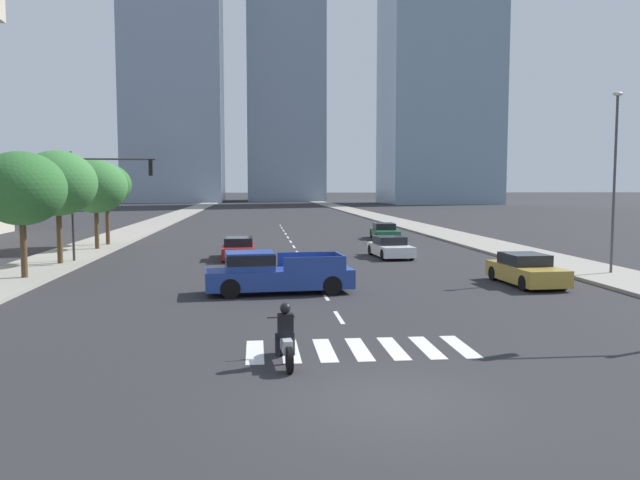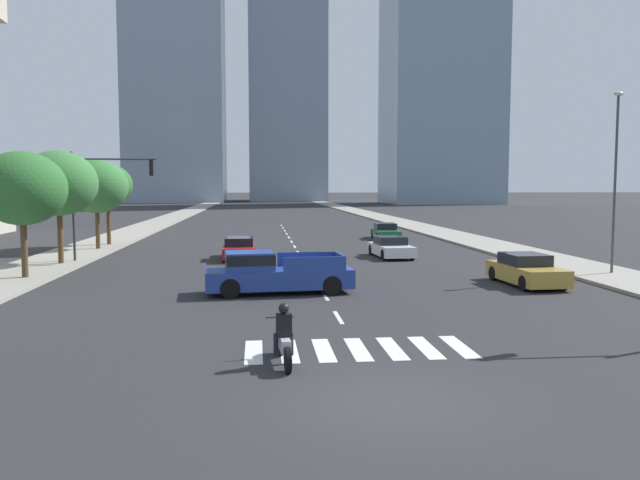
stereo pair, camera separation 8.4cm
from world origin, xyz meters
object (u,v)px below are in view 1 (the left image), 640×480
Objects in this scene: street_lamp_east at (615,170)px; street_tree_second at (58,183)px; street_tree_nearest at (21,189)px; street_tree_fourth at (106,185)px; motorcycle_lead at (285,340)px; street_tree_third at (95,187)px; sedan_gold_1 at (526,270)px; pickup_truck at (272,273)px; sedan_green_2 at (384,232)px; traffic_signal_far at (103,186)px; sedan_red_3 at (238,249)px; sedan_white_0 at (390,248)px.

street_lamp_east is 27.81m from street_tree_second.
street_tree_nearest is 1.00× the size of street_tree_fourth.
street_tree_third is (-11.00, 27.57, 3.61)m from motorcycle_lead.
sedan_gold_1 is 7.14m from street_lamp_east.
motorcycle_lead is at bearing -47.26° from sedan_gold_1.
pickup_truck reaches higher than sedan_green_2.
traffic_signal_far is at bearing 72.00° from street_tree_nearest.
street_tree_third is (-2.06, 6.76, -0.04)m from traffic_signal_far.
pickup_truck is 1.27× the size of sedan_red_3.
sedan_gold_1 is 29.59m from street_tree_fourth.
traffic_signal_far is at bearing 97.73° from sedan_red_3.
sedan_red_3 is at bearing 153.97° from street_lamp_east.
street_tree_fourth reaches higher than sedan_gold_1.
street_lamp_east reaches higher than traffic_signal_far.
sedan_green_2 is at bearing 165.89° from sedan_white_0.
sedan_green_2 is 0.87× the size of street_tree_fourth.
street_tree_third is 1.03× the size of street_tree_fourth.
street_tree_second reaches higher than motorcycle_lead.
street_tree_third reaches higher than sedan_white_0.
sedan_green_2 is 22.88m from street_lamp_east.
traffic_signal_far is 1.00× the size of street_tree_second.
street_lamp_east reaches higher than street_tree_third.
street_tree_fourth is (-18.30, 8.64, 3.73)m from sedan_white_0.
sedan_red_3 is at bearing 38.76° from street_tree_nearest.
sedan_gold_1 is 0.74× the size of traffic_signal_far.
motorcycle_lead is 0.37× the size of traffic_signal_far.
sedan_red_3 is at bearing 13.66° from street_tree_second.
street_tree_third is (-27.06, 14.27, -0.78)m from street_lamp_east.
street_tree_second reaches higher than sedan_green_2.
motorcycle_lead is 0.39× the size of street_tree_nearest.
street_lamp_east is at bearing -32.66° from street_tree_fourth.
street_lamp_east is (6.46, -21.50, 4.39)m from sedan_green_2.
street_lamp_east is at bearing 110.74° from sedan_gold_1.
motorcycle_lead is 0.38× the size of street_tree_third.
street_tree_nearest is at bearing -90.00° from street_tree_third.
sedan_gold_1 reaches higher than sedan_red_3.
traffic_signal_far is 1.06× the size of street_tree_fourth.
sedan_gold_1 is 0.74× the size of street_tree_second.
street_tree_second is at bearing -90.00° from street_tree_third.
street_tree_fourth is at bearing 90.00° from street_tree_nearest.
motorcycle_lead is at bearing -140.36° from street_lamp_east.
sedan_white_0 is 0.94× the size of sedan_red_3.
pickup_truck is 0.99× the size of traffic_signal_far.
pickup_truck is 14.11m from sedan_white_0.
traffic_signal_far reaches higher than sedan_gold_1.
sedan_white_0 is 0.77× the size of street_tree_nearest.
sedan_red_3 is 0.83× the size of street_tree_fourth.
sedan_green_2 is (9.65, 24.83, -0.23)m from pickup_truck.
sedan_red_3 is 11.46m from street_tree_third.
street_tree_second is at bearing -151.52° from traffic_signal_far.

